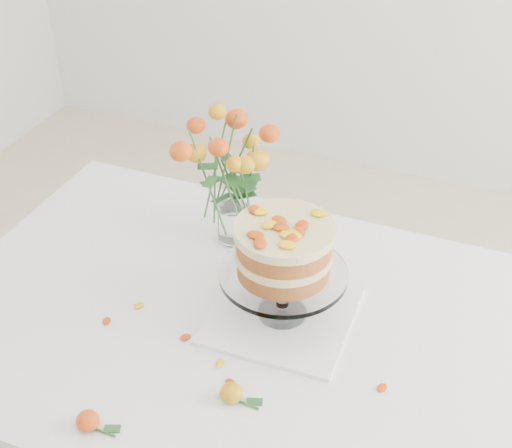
{
  "coord_description": "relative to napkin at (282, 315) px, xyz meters",
  "views": [
    {
      "loc": [
        0.43,
        -1.05,
        1.83
      ],
      "look_at": [
        -0.06,
        0.15,
        0.9
      ],
      "focal_mm": 50.0,
      "sensor_mm": 36.0,
      "label": 1
    }
  ],
  "objects": [
    {
      "name": "loose_rose_far",
      "position": [
        -0.23,
        -0.42,
        0.01
      ],
      "size": [
        0.08,
        0.04,
        0.04
      ],
      "rotation": [
        0.0,
        0.0,
        -0.03
      ],
      "color": "red",
      "rests_on": "table"
    },
    {
      "name": "napkin",
      "position": [
        0.0,
        0.0,
        0.0
      ],
      "size": [
        0.31,
        0.31,
        0.01
      ],
      "primitive_type": "cube",
      "rotation": [
        0.0,
        0.0,
        0.02
      ],
      "color": "white",
      "rests_on": "table"
    },
    {
      "name": "loose_rose_near",
      "position": [
        -0.01,
        -0.26,
        0.01
      ],
      "size": [
        0.08,
        0.04,
        0.04
      ],
      "rotation": [
        0.0,
        0.0,
        -0.09
      ],
      "color": "orange",
      "rests_on": "table"
    },
    {
      "name": "rose_vase",
      "position": [
        -0.21,
        0.22,
        0.22
      ],
      "size": [
        0.27,
        0.27,
        0.39
      ],
      "rotation": [
        0.0,
        0.0,
        0.07
      ],
      "color": "white",
      "rests_on": "table"
    },
    {
      "name": "stray_petal_c",
      "position": [
        -0.03,
        -0.22,
        -0.0
      ],
      "size": [
        0.03,
        0.02,
        0.0
      ],
      "primitive_type": "ellipsoid",
      "color": "yellow",
      "rests_on": "table"
    },
    {
      "name": "stray_petal_f",
      "position": [
        0.25,
        -0.12,
        -0.0
      ],
      "size": [
        0.03,
        0.02,
        0.0
      ],
      "primitive_type": "ellipsoid",
      "color": "yellow",
      "rests_on": "table"
    },
    {
      "name": "table",
      "position": [
        -0.05,
        -0.04,
        -0.09
      ],
      "size": [
        1.43,
        0.93,
        0.76
      ],
      "color": "tan",
      "rests_on": "ground"
    },
    {
      "name": "stray_petal_d",
      "position": [
        -0.31,
        -0.09,
        -0.0
      ],
      "size": [
        0.03,
        0.02,
        0.0
      ],
      "primitive_type": "ellipsoid",
      "color": "yellow",
      "rests_on": "table"
    },
    {
      "name": "stray_petal_b",
      "position": [
        -0.07,
        -0.18,
        -0.0
      ],
      "size": [
        0.03,
        0.02,
        0.0
      ],
      "primitive_type": "ellipsoid",
      "color": "yellow",
      "rests_on": "table"
    },
    {
      "name": "stray_petal_e",
      "position": [
        -0.35,
        -0.16,
        -0.0
      ],
      "size": [
        0.03,
        0.02,
        0.0
      ],
      "primitive_type": "ellipsoid",
      "color": "yellow",
      "rests_on": "table"
    },
    {
      "name": "cake_stand",
      "position": [
        0.0,
        0.0,
        0.17
      ],
      "size": [
        0.27,
        0.27,
        0.24
      ],
      "rotation": [
        0.0,
        0.0,
        0.33
      ],
      "color": "white",
      "rests_on": "napkin"
    },
    {
      "name": "stray_petal_a",
      "position": [
        -0.17,
        -0.14,
        -0.0
      ],
      "size": [
        0.03,
        0.02,
        0.0
      ],
      "primitive_type": "ellipsoid",
      "color": "yellow",
      "rests_on": "table"
    }
  ]
}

